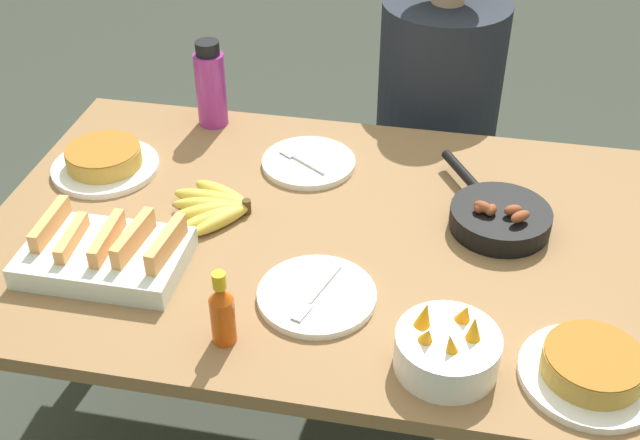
# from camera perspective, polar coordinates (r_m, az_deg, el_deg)

# --- Properties ---
(ground_plane) EXTENTS (14.00, 14.00, 0.00)m
(ground_plane) POSITION_cam_1_polar(r_m,az_deg,el_deg) (2.31, 0.00, -15.23)
(ground_plane) COLOR #383D33
(dining_table) EXTENTS (1.51, 0.99, 0.72)m
(dining_table) POSITION_cam_1_polar(r_m,az_deg,el_deg) (1.85, 0.00, -3.02)
(dining_table) COLOR olive
(dining_table) RESTS_ON ground_plane
(banana_bunch) EXTENTS (0.20, 0.22, 0.04)m
(banana_bunch) POSITION_cam_1_polar(r_m,az_deg,el_deg) (1.85, -7.44, 0.96)
(banana_bunch) COLOR gold
(banana_bunch) RESTS_ON dining_table
(melon_tray) EXTENTS (0.34, 0.22, 0.10)m
(melon_tray) POSITION_cam_1_polar(r_m,az_deg,el_deg) (1.74, -15.00, -2.34)
(melon_tray) COLOR silver
(melon_tray) RESTS_ON dining_table
(skillet) EXTENTS (0.26, 0.35, 0.08)m
(skillet) POSITION_cam_1_polar(r_m,az_deg,el_deg) (1.83, 12.58, 0.21)
(skillet) COLOR black
(skillet) RESTS_ON dining_table
(frittata_plate_center) EXTENTS (0.25, 0.25, 0.06)m
(frittata_plate_center) POSITION_cam_1_polar(r_m,az_deg,el_deg) (1.53, 18.74, -9.95)
(frittata_plate_center) COLOR white
(frittata_plate_center) RESTS_ON dining_table
(frittata_plate_side) EXTENTS (0.26, 0.26, 0.06)m
(frittata_plate_side) POSITION_cam_1_polar(r_m,az_deg,el_deg) (2.06, -15.08, 4.08)
(frittata_plate_side) COLOR white
(frittata_plate_side) RESTS_ON dining_table
(empty_plate_near_front) EXTENTS (0.24, 0.24, 0.02)m
(empty_plate_near_front) POSITION_cam_1_polar(r_m,az_deg,el_deg) (1.62, -0.24, -5.39)
(empty_plate_near_front) COLOR white
(empty_plate_near_front) RESTS_ON dining_table
(empty_plate_far_left) EXTENTS (0.23, 0.23, 0.02)m
(empty_plate_far_left) POSITION_cam_1_polar(r_m,az_deg,el_deg) (2.02, -0.82, 4.10)
(empty_plate_far_left) COLOR white
(empty_plate_far_left) RESTS_ON dining_table
(fruit_bowl_mango) EXTENTS (0.19, 0.19, 0.12)m
(fruit_bowl_mango) POSITION_cam_1_polar(r_m,az_deg,el_deg) (1.48, 9.02, -9.07)
(fruit_bowl_mango) COLOR white
(fruit_bowl_mango) RESTS_ON dining_table
(water_bottle) EXTENTS (0.08, 0.08, 0.24)m
(water_bottle) POSITION_cam_1_polar(r_m,az_deg,el_deg) (2.17, -7.78, 9.44)
(water_bottle) COLOR #992D89
(water_bottle) RESTS_ON dining_table
(hot_sauce_bottle) EXTENTS (0.05, 0.05, 0.16)m
(hot_sauce_bottle) POSITION_cam_1_polar(r_m,az_deg,el_deg) (1.50, -6.97, -6.50)
(hot_sauce_bottle) COLOR #C64C0F
(hot_sauce_bottle) RESTS_ON dining_table
(person_figure) EXTENTS (0.40, 0.40, 1.24)m
(person_figure) POSITION_cam_1_polar(r_m,az_deg,el_deg) (2.52, 8.07, 5.01)
(person_figure) COLOR black
(person_figure) RESTS_ON ground_plane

